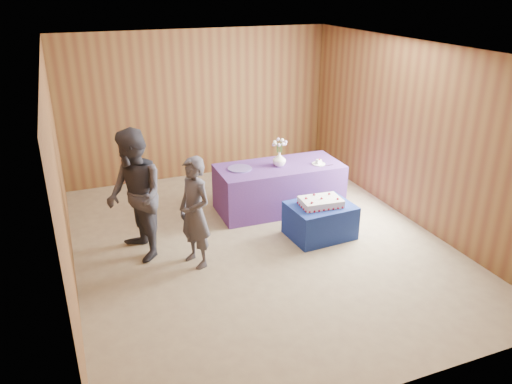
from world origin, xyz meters
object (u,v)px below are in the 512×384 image
cake_table (320,220)px  guest_right (135,196)px  guest_left (195,213)px  serving_table (279,187)px  vase (279,159)px  sheet_cake (321,202)px

cake_table → guest_right: bearing=167.8°
guest_left → guest_right: guest_right is taller
serving_table → vase: vase is taller
sheet_cake → guest_left: (-1.87, -0.07, 0.19)m
sheet_cake → guest_left: guest_left is taller
serving_table → guest_right: guest_right is taller
sheet_cake → vase: (-0.16, 1.10, 0.31)m
serving_table → vase: size_ratio=9.10×
cake_table → vase: vase is taller
sheet_cake → vase: size_ratio=2.88×
serving_table → vase: bearing=-135.8°
cake_table → guest_left: size_ratio=0.61×
cake_table → serving_table: bearing=95.1°
sheet_cake → cake_table: bearing=52.5°
sheet_cake → guest_right: 2.58m
cake_table → guest_right: guest_right is taller
cake_table → guest_right: 2.65m
guest_right → guest_left: bearing=42.9°
sheet_cake → guest_right: (-2.53, 0.40, 0.34)m
cake_table → serving_table: (-0.17, 1.10, 0.12)m
cake_table → sheet_cake: (-0.01, -0.02, 0.30)m
serving_table → guest_left: 2.12m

